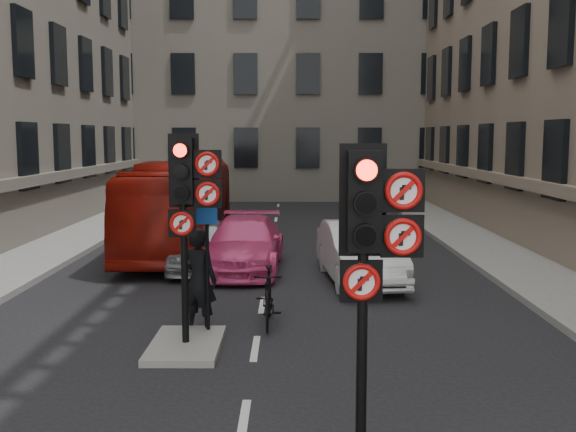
{
  "coord_description": "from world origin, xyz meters",
  "views": [
    {
      "loc": [
        0.59,
        -6.28,
        3.66
      ],
      "look_at": [
        0.57,
        2.58,
        2.6
      ],
      "focal_mm": 42.0,
      "sensor_mm": 36.0,
      "label": 1
    }
  ],
  "objects_px": {
    "signal_far": "(188,193)",
    "info_sign": "(207,251)",
    "signal_near": "(371,235)",
    "car_white": "(360,252)",
    "car_pink": "(244,244)",
    "bus_red": "(181,206)",
    "motorcyclist": "(199,280)",
    "car_silver": "(201,244)",
    "motorcycle": "(268,297)"
  },
  "relations": [
    {
      "from": "motorcycle",
      "to": "info_sign",
      "type": "bearing_deg",
      "value": -144.96
    },
    {
      "from": "car_silver",
      "to": "bus_red",
      "type": "height_order",
      "value": "bus_red"
    },
    {
      "from": "signal_far",
      "to": "info_sign",
      "type": "distance_m",
      "value": 1.36
    },
    {
      "from": "car_silver",
      "to": "info_sign",
      "type": "xyz_separation_m",
      "value": [
        0.95,
        -6.19,
        0.89
      ]
    },
    {
      "from": "signal_near",
      "to": "bus_red",
      "type": "relative_size",
      "value": 0.35
    },
    {
      "from": "bus_red",
      "to": "car_silver",
      "type": "bearing_deg",
      "value": -73.59
    },
    {
      "from": "signal_far",
      "to": "motorcyclist",
      "type": "relative_size",
      "value": 1.81
    },
    {
      "from": "car_silver",
      "to": "car_white",
      "type": "distance_m",
      "value": 4.47
    },
    {
      "from": "signal_near",
      "to": "car_pink",
      "type": "xyz_separation_m",
      "value": [
        -2.13,
        10.87,
        -1.87
      ]
    },
    {
      "from": "car_pink",
      "to": "info_sign",
      "type": "height_order",
      "value": "info_sign"
    },
    {
      "from": "car_white",
      "to": "signal_far",
      "type": "bearing_deg",
      "value": -128.26
    },
    {
      "from": "car_pink",
      "to": "motorcyclist",
      "type": "relative_size",
      "value": 2.49
    },
    {
      "from": "signal_far",
      "to": "info_sign",
      "type": "relative_size",
      "value": 1.58
    },
    {
      "from": "bus_red",
      "to": "motorcyclist",
      "type": "bearing_deg",
      "value": -80.17
    },
    {
      "from": "car_pink",
      "to": "motorcycle",
      "type": "distance_m",
      "value": 5.45
    },
    {
      "from": "car_white",
      "to": "bus_red",
      "type": "height_order",
      "value": "bus_red"
    },
    {
      "from": "signal_far",
      "to": "motorcyclist",
      "type": "height_order",
      "value": "signal_far"
    },
    {
      "from": "car_pink",
      "to": "info_sign",
      "type": "bearing_deg",
      "value": -90.26
    },
    {
      "from": "car_silver",
      "to": "motorcyclist",
      "type": "xyz_separation_m",
      "value": [
        0.75,
        -5.92,
        0.29
      ]
    },
    {
      "from": "signal_far",
      "to": "car_white",
      "type": "bearing_deg",
      "value": 57.22
    },
    {
      "from": "car_pink",
      "to": "bus_red",
      "type": "xyz_separation_m",
      "value": [
        -2.24,
        3.32,
        0.71
      ]
    },
    {
      "from": "car_white",
      "to": "motorcyclist",
      "type": "distance_m",
      "value": 5.57
    },
    {
      "from": "signal_far",
      "to": "motorcycle",
      "type": "xyz_separation_m",
      "value": [
        1.3,
        1.49,
        -2.15
      ]
    },
    {
      "from": "car_white",
      "to": "motorcycle",
      "type": "xyz_separation_m",
      "value": [
        -2.17,
        -3.89,
        -0.19
      ]
    },
    {
      "from": "motorcycle",
      "to": "motorcyclist",
      "type": "height_order",
      "value": "motorcyclist"
    },
    {
      "from": "car_white",
      "to": "motorcycle",
      "type": "bearing_deg",
      "value": -124.62
    },
    {
      "from": "signal_far",
      "to": "bus_red",
      "type": "distance_m",
      "value": 10.43
    },
    {
      "from": "info_sign",
      "to": "car_white",
      "type": "bearing_deg",
      "value": 46.45
    },
    {
      "from": "bus_red",
      "to": "motorcyclist",
      "type": "xyz_separation_m",
      "value": [
        1.79,
        -9.19,
        -0.44
      ]
    },
    {
      "from": "car_pink",
      "to": "bus_red",
      "type": "relative_size",
      "value": 0.48
    },
    {
      "from": "car_pink",
      "to": "signal_near",
      "type": "bearing_deg",
      "value": -76.79
    },
    {
      "from": "signal_near",
      "to": "car_white",
      "type": "height_order",
      "value": "signal_near"
    },
    {
      "from": "car_silver",
      "to": "motorcycle",
      "type": "xyz_separation_m",
      "value": [
        2.03,
        -5.43,
        -0.14
      ]
    },
    {
      "from": "signal_far",
      "to": "motorcyclist",
      "type": "distance_m",
      "value": 1.99
    },
    {
      "from": "motorcyclist",
      "to": "car_silver",
      "type": "bearing_deg",
      "value": -62.08
    },
    {
      "from": "motorcyclist",
      "to": "motorcycle",
      "type": "bearing_deg",
      "value": -138.51
    },
    {
      "from": "car_white",
      "to": "bus_red",
      "type": "relative_size",
      "value": 0.44
    },
    {
      "from": "motorcyclist",
      "to": "info_sign",
      "type": "height_order",
      "value": "info_sign"
    },
    {
      "from": "signal_near",
      "to": "car_silver",
      "type": "xyz_separation_m",
      "value": [
        -3.33,
        10.93,
        -1.88
      ]
    },
    {
      "from": "motorcycle",
      "to": "car_silver",
      "type": "bearing_deg",
      "value": 110.63
    },
    {
      "from": "bus_red",
      "to": "car_pink",
      "type": "bearing_deg",
      "value": -57.23
    },
    {
      "from": "car_white",
      "to": "car_pink",
      "type": "distance_m",
      "value": 3.35
    },
    {
      "from": "bus_red",
      "to": "motorcyclist",
      "type": "height_order",
      "value": "bus_red"
    },
    {
      "from": "car_silver",
      "to": "motorcyclist",
      "type": "height_order",
      "value": "motorcyclist"
    },
    {
      "from": "car_silver",
      "to": "bus_red",
      "type": "relative_size",
      "value": 0.4
    },
    {
      "from": "signal_far",
      "to": "info_sign",
      "type": "height_order",
      "value": "signal_far"
    },
    {
      "from": "signal_near",
      "to": "bus_red",
      "type": "bearing_deg",
      "value": 107.1
    },
    {
      "from": "car_silver",
      "to": "motorcyclist",
      "type": "bearing_deg",
      "value": -85.57
    },
    {
      "from": "signal_near",
      "to": "motorcyclist",
      "type": "height_order",
      "value": "signal_near"
    },
    {
      "from": "bus_red",
      "to": "motorcycle",
      "type": "height_order",
      "value": "bus_red"
    }
  ]
}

